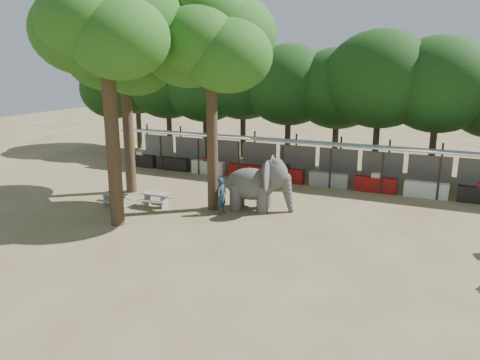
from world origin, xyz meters
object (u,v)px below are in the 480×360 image
at_px(picnic_table_far, 156,198).
at_px(handler, 222,196).
at_px(yard_tree_left, 124,49).
at_px(picnic_table_near, 114,198).
at_px(yard_tree_center, 105,21).
at_px(yard_tree_back, 210,39).
at_px(elephant, 259,184).

bearing_deg(picnic_table_far, handler, 3.58).
relative_size(yard_tree_left, picnic_table_near, 7.45).
distance_m(yard_tree_left, yard_tree_center, 5.92).
bearing_deg(handler, picnic_table_far, 101.98).
height_order(yard_tree_back, handler, yard_tree_back).
xyz_separation_m(picnic_table_near, picnic_table_far, (2.04, 0.92, 0.03)).
xyz_separation_m(yard_tree_center, picnic_table_far, (0.18, 2.93, -8.72)).
bearing_deg(handler, yard_tree_back, 58.11).
relative_size(elephant, picnic_table_near, 2.52).
height_order(yard_tree_left, picnic_table_near, yard_tree_left).
bearing_deg(picnic_table_far, yard_tree_left, 145.11).
bearing_deg(yard_tree_back, picnic_table_far, -159.16).
bearing_deg(elephant, yard_tree_left, 167.72).
height_order(yard_tree_center, picnic_table_near, yard_tree_center).
relative_size(yard_tree_center, picnic_table_far, 7.80).
bearing_deg(yard_tree_back, elephant, 16.49).
xyz_separation_m(yard_tree_back, picnic_table_near, (-4.85, -2.00, -8.08)).
bearing_deg(picnic_table_near, yard_tree_center, -43.51).
xyz_separation_m(yard_tree_back, picnic_table_far, (-2.82, -1.07, -8.05)).
relative_size(yard_tree_left, yard_tree_back, 0.97).
xyz_separation_m(yard_tree_center, elephant, (5.34, 4.69, -7.82)).
height_order(handler, picnic_table_far, handler).
distance_m(yard_tree_back, elephant, 7.55).
height_order(yard_tree_center, elephant, yard_tree_center).
relative_size(yard_tree_back, picnic_table_far, 7.36).
relative_size(yard_tree_center, picnic_table_near, 8.14).
relative_size(handler, picnic_table_near, 1.27).
height_order(yard_tree_center, picnic_table_far, yard_tree_center).
distance_m(elephant, picnic_table_far, 5.52).
distance_m(yard_tree_center, yard_tree_back, 5.04).
xyz_separation_m(handler, picnic_table_far, (-3.73, -0.35, -0.45)).
bearing_deg(picnic_table_near, yard_tree_back, 26.05).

